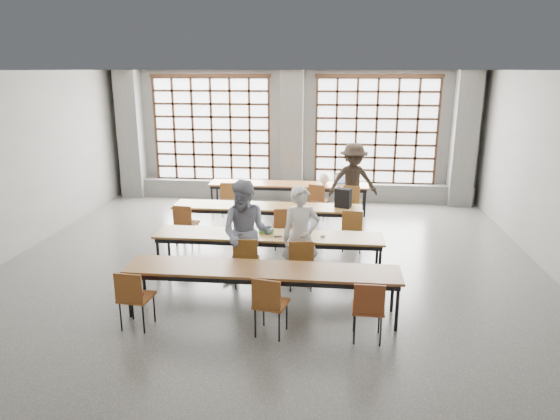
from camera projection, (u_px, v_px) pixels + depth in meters
The scene contains 38 objects.
floor at pixel (267, 273), 8.93m from camera, with size 11.00×11.00×0.00m, color #4A4A47.
ceiling at pixel (265, 70), 7.97m from camera, with size 11.00×11.00×0.00m, color silver.
wall_back at pixel (293, 136), 13.71m from camera, with size 10.00×10.00×0.00m, color slate.
wall_front at pixel (152, 357), 3.19m from camera, with size 10.00×10.00×0.00m, color slate.
column_left at pixel (131, 135), 13.90m from camera, with size 0.60×0.55×3.50m, color #575754.
column_mid at pixel (292, 137), 13.44m from camera, with size 0.60×0.55×3.50m, color #575754.
column_right at pixel (464, 140), 12.98m from camera, with size 0.60×0.55×3.50m, color #575754.
window_left at pixel (212, 130), 13.83m from camera, with size 3.32×0.12×3.00m.
window_right at pixel (376, 132), 13.36m from camera, with size 3.32×0.12×3.00m.
sill_ledge at pixel (292, 190), 13.93m from camera, with size 9.80×0.35×0.50m, color #575754.
desk_row_a at pixel (288, 186), 12.64m from camera, with size 4.00×0.70×0.73m.
desk_row_b at pixel (267, 209), 10.59m from camera, with size 4.00×0.70×0.73m.
desk_row_c at pixel (268, 238), 8.75m from camera, with size 4.00×0.70×0.73m.
desk_row_d at pixel (262, 273), 7.26m from camera, with size 4.00×0.70×0.73m.
chair_back_left at pixel (229, 195), 12.21m from camera, with size 0.45×0.45×0.88m.
chair_back_mid at pixel (318, 198), 11.99m from camera, with size 0.53×0.53×0.88m.
chair_back_right at pixel (352, 199), 11.91m from camera, with size 0.49×0.50×0.88m.
chair_mid_left at pixel (185, 221), 10.19m from camera, with size 0.47×0.47×0.88m.
chair_mid_centre at pixel (283, 224), 9.98m from camera, with size 0.49×0.49×0.88m.
chair_mid_right at pixel (353, 226), 9.84m from camera, with size 0.48×0.48×0.88m.
chair_front_left at pixel (246, 257), 8.21m from camera, with size 0.46×0.46×0.88m.
chair_front_right at pixel (301, 259), 8.12m from camera, with size 0.47×0.48×0.88m.
chair_near_left at pixel (133, 294), 6.87m from camera, with size 0.46×0.46×0.88m.
chair_near_mid at pixel (269, 300), 6.68m from camera, with size 0.50×0.50×0.88m.
chair_near_right at pixel (368, 305), 6.54m from camera, with size 0.43×0.44×0.88m.
student_male at pixel (301, 238), 8.16m from camera, with size 0.63×0.41×1.72m, color silver.
student_female at pixel (246, 234), 8.24m from camera, with size 0.88×0.68×1.80m, color #18244A.
student_back at pixel (353, 182), 11.92m from camera, with size 1.19×0.69×1.85m, color black.
laptop_front at pixel (301, 230), 8.76m from camera, with size 0.42×0.38×0.26m.
laptop_back at pixel (342, 181), 12.57m from camera, with size 0.40×0.36×0.26m.
mouse at pixel (323, 236), 8.61m from camera, with size 0.10×0.06×0.04m, color white.
green_box at pixel (266, 230), 8.80m from camera, with size 0.25×0.09×0.09m, color green.
phone at pixel (278, 236), 8.62m from camera, with size 0.13×0.06×0.01m, color black.
paper_sheet_a at pixel (240, 204), 10.68m from camera, with size 0.30×0.21×0.00m, color white.
paper_sheet_b at pixel (253, 206), 10.56m from camera, with size 0.30×0.21×0.00m, color white.
backpack at pixel (343, 198), 10.40m from camera, with size 0.32×0.20×0.40m, color black.
plastic_bag at pixel (324, 178), 12.54m from camera, with size 0.26×0.21×0.29m, color white.
red_pouch at pixel (136, 294), 6.96m from camera, with size 0.20×0.08×0.06m, color maroon.
Camera 1 is at (1.12, -8.21, 3.52)m, focal length 32.00 mm.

